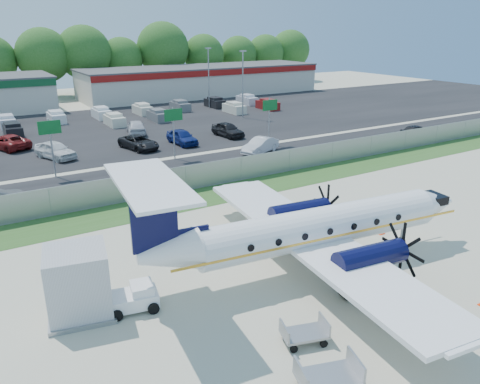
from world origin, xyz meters
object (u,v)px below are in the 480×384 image
aircraft (314,228)px  baggage_cart_far (304,333)px  baggage_cart_near (328,376)px  service_container (78,285)px  pushback_tug (135,297)px

aircraft → baggage_cart_far: (-4.25, -4.62, -1.88)m
baggage_cart_near → service_container: 11.20m
aircraft → service_container: bearing=169.3°
pushback_tug → service_container: service_container is taller
baggage_cart_near → service_container: (-6.25, 9.25, 0.91)m
baggage_cart_far → baggage_cart_near: bearing=-110.6°
baggage_cart_near → baggage_cart_far: bearing=69.4°
aircraft → pushback_tug: (-9.25, 1.26, -1.75)m
baggage_cart_near → baggage_cart_far: (0.93, 2.47, -0.09)m
pushback_tug → baggage_cart_far: pushback_tug is taller
pushback_tug → baggage_cart_near: bearing=-64.0°
baggage_cart_far → service_container: 9.92m
aircraft → pushback_tug: bearing=172.2°
aircraft → pushback_tug: 9.49m
service_container → baggage_cart_near: bearing=-56.0°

